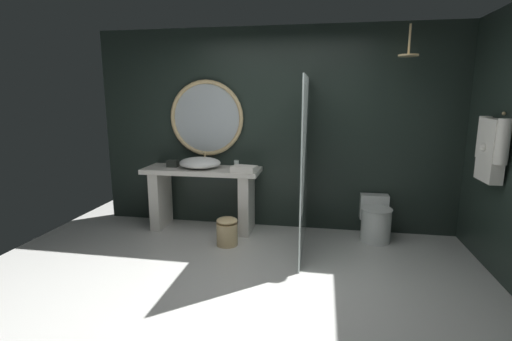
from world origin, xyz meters
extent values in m
plane|color=silver|center=(0.00, 0.00, 0.00)|extent=(5.76, 5.76, 0.00)
cube|color=#1E2823|center=(0.00, 1.90, 1.30)|extent=(4.80, 0.10, 2.60)
cube|color=silver|center=(-0.93, 1.57, 0.79)|extent=(1.51, 0.53, 0.06)
cube|color=silver|center=(-1.52, 1.57, 0.38)|extent=(0.13, 0.45, 0.76)
cube|color=silver|center=(-0.34, 1.57, 0.38)|extent=(0.13, 0.45, 0.76)
ellipsoid|color=white|center=(-0.94, 1.55, 0.90)|extent=(0.54, 0.44, 0.14)
cylinder|color=#D6B77F|center=(-0.94, 1.75, 0.92)|extent=(0.02, 0.02, 0.19)
cylinder|color=#D6B77F|center=(-0.94, 1.69, 1.01)|extent=(0.02, 0.11, 0.02)
cylinder|color=silver|center=(-0.48, 1.61, 0.88)|extent=(0.06, 0.06, 0.11)
cube|color=#282D28|center=(-1.33, 1.58, 0.87)|extent=(0.14, 0.11, 0.09)
torus|color=#D6B77F|center=(-0.93, 1.81, 1.45)|extent=(1.00, 0.06, 1.00)
cylinder|color=#B2BCC1|center=(-0.93, 1.82, 1.45)|extent=(0.91, 0.01, 0.91)
cube|color=silver|center=(0.41, 1.17, 0.97)|extent=(0.02, 1.35, 1.95)
cylinder|color=#D6B77F|center=(1.49, 1.47, 2.34)|extent=(0.02, 0.02, 0.32)
cylinder|color=#D6B77F|center=(1.49, 1.47, 2.17)|extent=(0.22, 0.22, 0.02)
sphere|color=#D6B77F|center=(2.28, 0.94, 1.58)|extent=(0.04, 0.04, 0.04)
cube|color=silver|center=(2.21, 0.94, 1.22)|extent=(0.12, 0.38, 0.61)
cylinder|color=silver|center=(2.21, 0.73, 1.33)|extent=(0.12, 0.12, 0.42)
cylinder|color=silver|center=(2.21, 1.15, 1.33)|extent=(0.12, 0.12, 0.42)
sphere|color=silver|center=(2.13, 0.94, 1.25)|extent=(0.07, 0.07, 0.07)
cylinder|color=white|center=(1.27, 1.51, 0.20)|extent=(0.35, 0.35, 0.40)
ellipsoid|color=white|center=(1.27, 1.51, 0.41)|extent=(0.37, 0.41, 0.02)
cube|color=white|center=(1.27, 1.76, 0.36)|extent=(0.34, 0.16, 0.32)
cylinder|color=#D6B77F|center=(-0.48, 1.08, 0.14)|extent=(0.25, 0.25, 0.27)
ellipsoid|color=#D6B77F|center=(-0.48, 1.08, 0.30)|extent=(0.25, 0.25, 0.08)
cube|color=silver|center=(-0.33, 1.40, 0.86)|extent=(0.32, 0.24, 0.08)
camera|label=1|loc=(0.60, -2.98, 1.74)|focal=26.20mm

